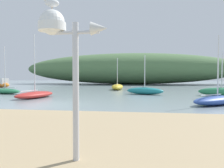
# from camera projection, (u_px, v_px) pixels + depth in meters

# --- Properties ---
(ground_plane) EXTENTS (120.00, 120.00, 0.00)m
(ground_plane) POSITION_uv_depth(u_px,v_px,m) (55.00, 104.00, 14.12)
(ground_plane) COLOR gray
(distant_hill) EXTENTS (44.12, 11.34, 6.28)m
(distant_hill) POSITION_uv_depth(u_px,v_px,m) (130.00, 69.00, 45.81)
(distant_hill) COLOR #517547
(distant_hill) RESTS_ON ground
(mast_structure) EXTENTS (1.34, 0.52, 2.89)m
(mast_structure) POSITION_uv_depth(u_px,v_px,m) (61.00, 36.00, 4.27)
(mast_structure) COLOR silver
(mast_structure) RESTS_ON beach_sand
(seagull_on_radar) EXTENTS (0.35, 0.22, 0.25)m
(seagull_on_radar) POSITION_uv_depth(u_px,v_px,m) (51.00, 2.00, 4.27)
(seagull_on_radar) COLOR orange
(seagull_on_radar) RESTS_ON mast_structure
(sailboat_east_reach) EXTENTS (2.48, 4.28, 5.08)m
(sailboat_east_reach) POSITION_uv_depth(u_px,v_px,m) (35.00, 94.00, 17.98)
(sailboat_east_reach) COLOR #B72D28
(sailboat_east_reach) RESTS_ON ground
(sailboat_far_right) EXTENTS (4.11, 3.69, 4.29)m
(sailboat_far_right) POSITION_uv_depth(u_px,v_px,m) (217.00, 100.00, 13.90)
(sailboat_far_right) COLOR #2D4C9E
(sailboat_far_right) RESTS_ON ground
(sailboat_near_shore) EXTENTS (1.57, 4.14, 3.99)m
(sailboat_near_shore) POSITION_uv_depth(u_px,v_px,m) (117.00, 87.00, 28.25)
(sailboat_near_shore) COLOR gold
(sailboat_near_shore) RESTS_ON ground
(sailboat_inner_mooring) EXTENTS (3.99, 2.63, 3.83)m
(sailboat_inner_mooring) POSITION_uv_depth(u_px,v_px,m) (222.00, 92.00, 19.34)
(sailboat_inner_mooring) COLOR #287A4C
(sailboat_inner_mooring) RESTS_ON ground
(motorboat_mid_channel) EXTENTS (3.52, 2.82, 1.38)m
(motorboat_mid_channel) POSITION_uv_depth(u_px,v_px,m) (3.00, 84.00, 33.55)
(motorboat_mid_channel) COLOR orange
(motorboat_mid_channel) RESTS_ON ground
(sailboat_outer_mooring) EXTENTS (4.07, 2.43, 4.70)m
(sailboat_outer_mooring) POSITION_uv_depth(u_px,v_px,m) (5.00, 91.00, 22.19)
(sailboat_outer_mooring) COLOR #287A4C
(sailboat_outer_mooring) RESTS_ON ground
(sailboat_off_point) EXTENTS (3.80, 2.30, 3.72)m
(sailboat_off_point) POSITION_uv_depth(u_px,v_px,m) (145.00, 91.00, 21.35)
(sailboat_off_point) COLOR teal
(sailboat_off_point) RESTS_ON ground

